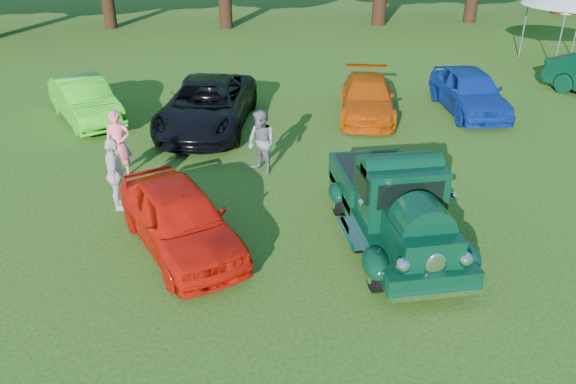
{
  "coord_description": "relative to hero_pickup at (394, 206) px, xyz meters",
  "views": [
    {
      "loc": [
        -2.66,
        -9.52,
        6.48
      ],
      "look_at": [
        -1.04,
        0.76,
        1.1
      ],
      "focal_mm": 35.0,
      "sensor_mm": 36.0,
      "label": 1
    }
  ],
  "objects": [
    {
      "name": "spectator_grey",
      "position": [
        -2.35,
        3.83,
        0.04
      ],
      "size": [
        1.02,
        1.06,
        1.73
      ],
      "primitive_type": "imported",
      "rotation": [
        0.0,
        0.0,
        -0.94
      ],
      "color": "slate",
      "rests_on": "ground"
    },
    {
      "name": "red_convertible",
      "position": [
        -4.45,
        0.43,
        -0.12
      ],
      "size": [
        3.04,
        4.43,
        1.4
      ],
      "primitive_type": "imported",
      "rotation": [
        0.0,
        0.0,
        0.37
      ],
      "color": "red",
      "rests_on": "ground"
    },
    {
      "name": "spectator_white",
      "position": [
        -5.93,
        2.39,
        0.06
      ],
      "size": [
        0.49,
        1.06,
        1.77
      ],
      "primitive_type": "imported",
      "rotation": [
        0.0,
        0.0,
        1.63
      ],
      "color": "silver",
      "rests_on": "ground"
    },
    {
      "name": "back_car_lime",
      "position": [
        -7.64,
        8.82,
        -0.13
      ],
      "size": [
        3.05,
        4.43,
        1.38
      ],
      "primitive_type": "imported",
      "rotation": [
        0.0,
        0.0,
        0.42
      ],
      "color": "green",
      "rests_on": "ground"
    },
    {
      "name": "ground",
      "position": [
        -1.14,
        -0.3,
        -0.82
      ],
      "size": [
        120.0,
        120.0,
        0.0
      ],
      "primitive_type": "plane",
      "color": "#1D4610",
      "rests_on": "ground"
    },
    {
      "name": "spectator_pink",
      "position": [
        -6.04,
        4.2,
        0.08
      ],
      "size": [
        0.67,
        0.45,
        1.81
      ],
      "primitive_type": "imported",
      "rotation": [
        0.0,
        0.0,
        0.02
      ],
      "color": "#F86681",
      "rests_on": "ground"
    },
    {
      "name": "back_car_orange",
      "position": [
        1.7,
        7.81,
        -0.19
      ],
      "size": [
        2.81,
        4.66,
        1.26
      ],
      "primitive_type": "imported",
      "rotation": [
        0.0,
        0.0,
        -0.25
      ],
      "color": "#BB4206",
      "rests_on": "ground"
    },
    {
      "name": "back_car_black",
      "position": [
        -3.66,
        7.47,
        -0.06
      ],
      "size": [
        3.78,
        5.94,
        1.53
      ],
      "primitive_type": "imported",
      "rotation": [
        0.0,
        0.0,
        -0.24
      ],
      "color": "black",
      "rests_on": "ground"
    },
    {
      "name": "hero_pickup",
      "position": [
        0.0,
        0.0,
        0.0
      ],
      "size": [
        2.26,
        4.85,
        1.89
      ],
      "color": "black",
      "rests_on": "ground"
    },
    {
      "name": "back_car_blue",
      "position": [
        5.25,
        7.63,
        -0.07
      ],
      "size": [
        2.11,
        4.52,
        1.49
      ],
      "primitive_type": "imported",
      "rotation": [
        0.0,
        0.0,
        -0.08
      ],
      "color": "navy",
      "rests_on": "ground"
    }
  ]
}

